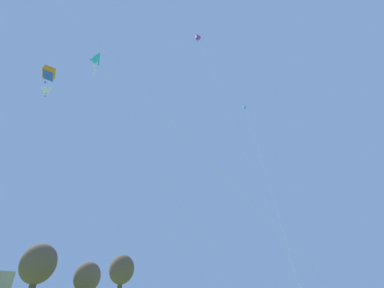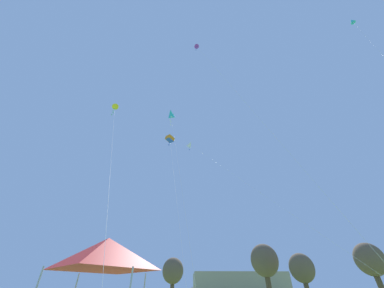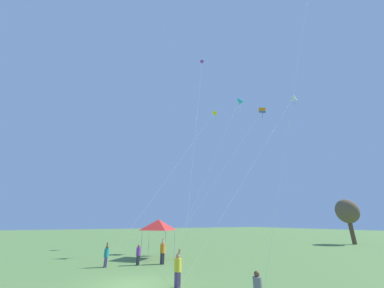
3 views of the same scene
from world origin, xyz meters
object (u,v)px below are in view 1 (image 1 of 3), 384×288
Objects in this scene: kite_orange_box_0 at (49,73)px; kite_cyan_diamond_5 at (245,107)px; kite_cyan_diamond_1 at (97,58)px; kite_purple_diamond_4 at (198,37)px; kite_white_diamond_3 at (49,89)px.

kite_cyan_diamond_5 is at bearing -32.40° from kite_orange_box_0.
kite_purple_diamond_4 is at bearing -70.43° from kite_cyan_diamond_1.
kite_cyan_diamond_1 is 0.76× the size of kite_cyan_diamond_5.
kite_purple_diamond_4 is (3.31, -13.24, 2.27)m from kite_orange_box_0.
kite_cyan_diamond_5 is (18.78, -18.14, 5.46)m from kite_white_diamond_3.
kite_cyan_diamond_5 is (21.40, -8.75, 7.24)m from kite_cyan_diamond_1.
kite_cyan_diamond_5 reaches higher than kite_purple_diamond_4.
kite_purple_diamond_4 is at bearing -89.10° from kite_white_diamond_3.
kite_cyan_diamond_5 reaches higher than kite_orange_box_0.
kite_white_diamond_3 reaches higher than kite_cyan_diamond_1.
kite_orange_box_0 is 5.65m from kite_white_diamond_3.
kite_white_diamond_3 reaches higher than kite_purple_diamond_4.
kite_orange_box_0 is 0.90× the size of kite_purple_diamond_4.
kite_purple_diamond_4 reaches higher than kite_orange_box_0.
kite_orange_box_0 is 0.74× the size of kite_cyan_diamond_5.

